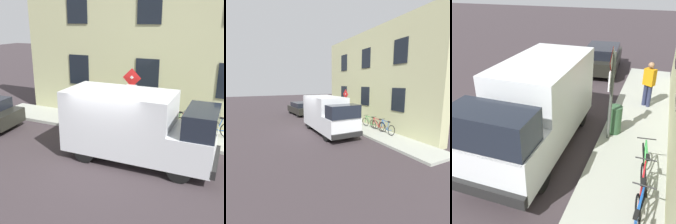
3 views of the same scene
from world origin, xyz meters
TOP-DOWN VIEW (x-y plane):
  - ground_plane at (0.00, 0.00)m, footprint 80.00×80.00m
  - sidewalk_slab at (3.23, 0.00)m, footprint 2.01×15.15m
  - building_facade at (4.58, 0.00)m, footprint 0.75×13.15m
  - sign_post_stacked at (2.43, 0.09)m, footprint 0.15×0.56m
  - delivery_van at (0.52, -0.78)m, footprint 2.05×5.35m
  - bicycle_blue at (3.68, -3.22)m, footprint 0.46×1.71m
  - bicycle_red at (3.68, -2.35)m, footprint 0.46×1.71m
  - bicycle_green at (3.68, -1.48)m, footprint 0.47×1.71m
  - pedestrian at (3.36, 2.91)m, footprint 0.48×0.42m
  - litter_bin at (2.57, 0.50)m, footprint 0.44×0.44m

SIDE VIEW (x-z plane):
  - ground_plane at x=0.00m, z-range 0.00..0.00m
  - sidewalk_slab at x=3.23m, z-range 0.00..0.14m
  - bicycle_blue at x=3.68m, z-range 0.07..0.96m
  - bicycle_red at x=3.68m, z-range 0.07..0.95m
  - bicycle_green at x=3.68m, z-range 0.07..0.96m
  - litter_bin at x=2.57m, z-range 0.14..1.04m
  - pedestrian at x=3.36m, z-range 0.21..1.93m
  - delivery_van at x=0.52m, z-range 0.08..2.58m
  - sign_post_stacked at x=2.43m, z-range 0.61..3.33m
  - building_facade at x=4.58m, z-range 0.00..7.49m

